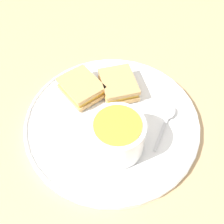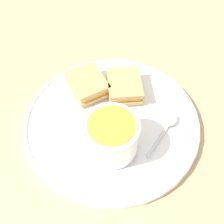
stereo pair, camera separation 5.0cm
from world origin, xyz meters
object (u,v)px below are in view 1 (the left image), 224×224
soup_bowl (117,135)px  sandwich_half_far (81,87)px  sandwich_half_near (118,85)px  spoon (168,115)px

soup_bowl → sandwich_half_far: bearing=47.5°
soup_bowl → sandwich_half_near: (0.13, 0.04, -0.02)m
soup_bowl → sandwich_half_near: size_ratio=0.88×
soup_bowl → sandwich_half_far: (0.10, 0.11, -0.02)m
soup_bowl → sandwich_half_far: size_ratio=0.88×
soup_bowl → sandwich_half_near: soup_bowl is taller
soup_bowl → spoon: bearing=-38.6°
sandwich_half_near → sandwich_half_far: (-0.03, 0.07, 0.00)m
spoon → sandwich_half_near: (0.04, 0.11, 0.01)m
sandwich_half_near → sandwich_half_far: 0.08m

